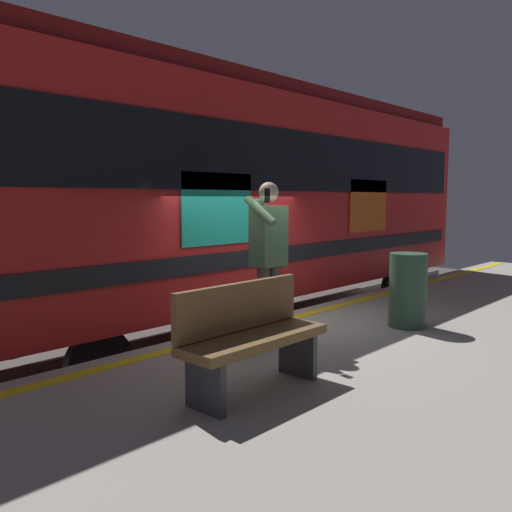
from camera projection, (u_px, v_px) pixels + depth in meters
ground_plane at (257, 383)px, 7.19m from camera, size 26.62×26.62×0.00m
platform at (400, 389)px, 5.74m from camera, size 17.74×4.18×0.87m
safety_line at (274, 323)px, 6.90m from camera, size 17.39×0.16×0.01m
track_rail_near at (201, 360)px, 7.94m from camera, size 23.07×0.08×0.16m
track_rail_far at (143, 343)px, 8.90m from camera, size 23.07×0.08×0.16m
train_carriage at (237, 191)px, 9.25m from camera, size 10.69×2.97×4.11m
passenger at (268, 248)px, 5.96m from camera, size 0.57×0.55×1.78m
handbag at (255, 333)px, 5.66m from camera, size 0.39×0.35×0.39m
bench at (250, 334)px, 4.44m from camera, size 1.40×0.44×0.90m
trash_bin at (408, 290)px, 6.67m from camera, size 0.46×0.46×0.93m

